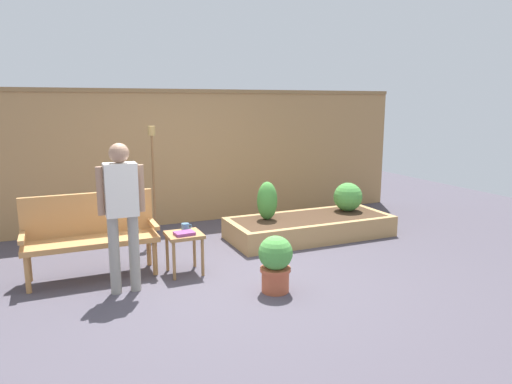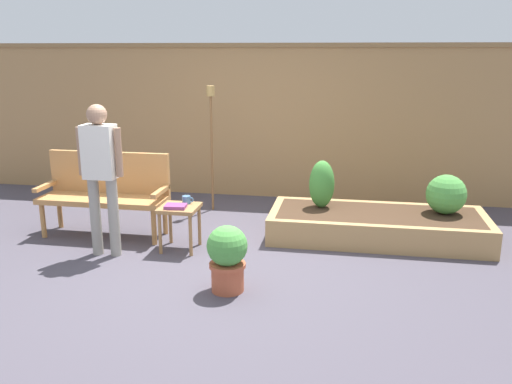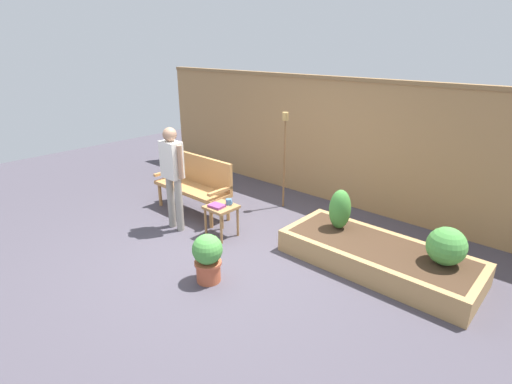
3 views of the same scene
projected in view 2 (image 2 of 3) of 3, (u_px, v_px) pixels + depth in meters
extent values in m
plane|color=#47424C|center=(209.00, 262.00, 5.41)|extent=(14.00, 14.00, 0.00)
cube|color=#A37A4C|center=(255.00, 124.00, 7.61)|extent=(8.40, 0.10, 2.10)
cube|color=olive|center=(255.00, 45.00, 7.33)|extent=(8.40, 0.14, 0.06)
cylinder|color=#B77F47|center=(165.00, 217.00, 6.17)|extent=(0.06, 0.06, 0.40)
cylinder|color=#B77F47|center=(154.00, 227.00, 5.83)|extent=(0.06, 0.06, 0.40)
cylinder|color=#B77F47|center=(60.00, 211.00, 6.40)|extent=(0.06, 0.06, 0.40)
cylinder|color=#B77F47|center=(43.00, 221.00, 6.05)|extent=(0.06, 0.06, 0.40)
cube|color=#B77F47|center=(103.00, 200.00, 6.05)|extent=(1.44, 0.48, 0.06)
cube|color=#B77F47|center=(110.00, 172.00, 6.18)|extent=(1.44, 0.06, 0.48)
cube|color=#B77F47|center=(46.00, 186.00, 6.14)|extent=(0.06, 0.48, 0.04)
cube|color=#B77F47|center=(161.00, 191.00, 5.90)|extent=(0.06, 0.48, 0.04)
cylinder|color=#9E7042|center=(199.00, 226.00, 5.82)|extent=(0.04, 0.04, 0.44)
cylinder|color=#9E7042|center=(191.00, 236.00, 5.50)|extent=(0.04, 0.04, 0.44)
cylinder|color=#9E7042|center=(170.00, 224.00, 5.87)|extent=(0.04, 0.04, 0.44)
cylinder|color=#9E7042|center=(160.00, 234.00, 5.56)|extent=(0.04, 0.04, 0.44)
cube|color=#9E7042|center=(179.00, 208.00, 5.63)|extent=(0.40, 0.40, 0.04)
cylinder|color=teal|center=(186.00, 200.00, 5.71)|extent=(0.09, 0.09, 0.08)
torus|color=teal|center=(191.00, 200.00, 5.70)|extent=(0.06, 0.01, 0.06)
cube|color=#7F3875|center=(176.00, 206.00, 5.55)|extent=(0.23, 0.18, 0.04)
cylinder|color=#B75638|center=(228.00, 279.00, 4.73)|extent=(0.29, 0.29, 0.23)
cylinder|color=#B75638|center=(227.00, 265.00, 4.70)|extent=(0.32, 0.32, 0.04)
sphere|color=#4C9942|center=(227.00, 246.00, 4.65)|extent=(0.36, 0.36, 0.36)
cube|color=#AD8451|center=(379.00, 239.00, 5.61)|extent=(2.40, 0.09, 0.30)
cube|color=#AD8451|center=(375.00, 214.00, 6.47)|extent=(2.40, 0.09, 0.30)
cube|color=#AD8451|center=(276.00, 220.00, 6.23)|extent=(0.09, 0.82, 0.30)
cube|color=#AD8451|center=(485.00, 231.00, 5.84)|extent=(0.09, 0.82, 0.30)
cube|color=#422D1E|center=(377.00, 226.00, 6.04)|extent=(2.22, 0.82, 0.30)
cylinder|color=brown|center=(321.00, 205.00, 6.21)|extent=(0.04, 0.04, 0.06)
ellipsoid|color=#428938|center=(322.00, 184.00, 6.15)|extent=(0.29, 0.29, 0.55)
cylinder|color=brown|center=(445.00, 211.00, 5.98)|extent=(0.04, 0.04, 0.06)
sphere|color=#4C9942|center=(446.00, 194.00, 5.93)|extent=(0.44, 0.44, 0.44)
cylinder|color=brown|center=(212.00, 154.00, 6.97)|extent=(0.03, 0.03, 1.50)
cylinder|color=#AD894C|center=(210.00, 91.00, 6.76)|extent=(0.10, 0.10, 0.13)
cylinder|color=gray|center=(114.00, 217.00, 5.48)|extent=(0.11, 0.11, 0.82)
cylinder|color=gray|center=(96.00, 216.00, 5.51)|extent=(0.11, 0.11, 0.82)
cube|color=silver|center=(100.00, 152.00, 5.32)|extent=(0.32, 0.20, 0.54)
cylinder|color=#9E755B|center=(119.00, 152.00, 5.28)|extent=(0.07, 0.07, 0.49)
cylinder|color=#9E755B|center=(81.00, 151.00, 5.35)|extent=(0.07, 0.07, 0.49)
sphere|color=#9E755B|center=(97.00, 114.00, 5.22)|extent=(0.20, 0.20, 0.20)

